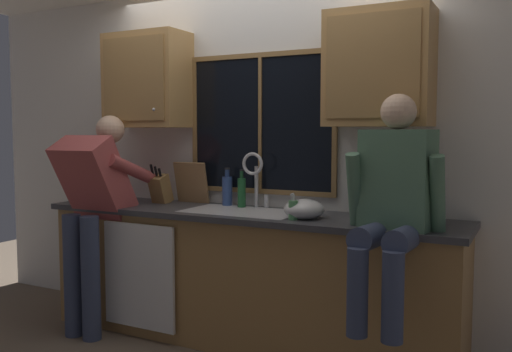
{
  "coord_description": "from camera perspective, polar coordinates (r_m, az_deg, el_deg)",
  "views": [
    {
      "loc": [
        1.79,
        -3.58,
        1.47
      ],
      "look_at": [
        0.1,
        -0.3,
        1.17
      ],
      "focal_mm": 38.42,
      "sensor_mm": 36.0,
      "label": 1
    }
  ],
  "objects": [
    {
      "name": "person_standing",
      "position": [
        4.13,
        -16.61,
        -2.47
      ],
      "size": [
        0.53,
        0.67,
        1.59
      ],
      "color": "#384260",
      "rests_on": "floor"
    },
    {
      "name": "window_frame_bottom",
      "position": [
        4.01,
        0.45,
        -1.59
      ],
      "size": [
        1.17,
        0.02,
        0.04
      ],
      "primitive_type": "cube",
      "color": "olive"
    },
    {
      "name": "window_mullion_center",
      "position": [
        3.99,
        0.44,
        5.46
      ],
      "size": [
        0.02,
        0.02,
        0.95
      ],
      "primitive_type": "cube",
      "color": "olive"
    },
    {
      "name": "mixing_bowl",
      "position": [
        3.48,
        5.03,
        -3.47
      ],
      "size": [
        0.26,
        0.26,
        0.13
      ],
      "primitive_type": "ellipsoid",
      "color": "silver",
      "rests_on": "countertop"
    },
    {
      "name": "knife_block",
      "position": [
        4.26,
        -9.92,
        -1.35
      ],
      "size": [
        0.12,
        0.18,
        0.32
      ],
      "color": "olive",
      "rests_on": "countertop"
    },
    {
      "name": "cutting_board",
      "position": [
        4.24,
        -6.76,
        -0.69
      ],
      "size": [
        0.28,
        0.09,
        0.32
      ],
      "primitive_type": "cube",
      "rotation": [
        0.21,
        0.0,
        0.0
      ],
      "color": "#997047",
      "rests_on": "countertop"
    },
    {
      "name": "countertop",
      "position": [
        3.77,
        -1.43,
        -4.03
      ],
      "size": [
        2.99,
        0.62,
        0.04
      ],
      "primitive_type": "cube",
      "color": "#38383D",
      "rests_on": "lower_cabinet_run"
    },
    {
      "name": "bottle_tall_clear",
      "position": [
        4.06,
        -3.01,
        -1.47
      ],
      "size": [
        0.08,
        0.08,
        0.28
      ],
      "color": "#334C8C",
      "rests_on": "countertop"
    },
    {
      "name": "lower_cabinet_run",
      "position": [
        3.88,
        -1.27,
        -10.71
      ],
      "size": [
        2.93,
        0.58,
        0.88
      ],
      "primitive_type": "cube",
      "color": "#A07744",
      "rests_on": "floor"
    },
    {
      "name": "back_wall",
      "position": [
        4.06,
        1.07,
        1.92
      ],
      "size": [
        5.33,
        0.12,
        2.55
      ],
      "primitive_type": "cube",
      "color": "silver",
      "rests_on": "floor"
    },
    {
      "name": "window_frame_right",
      "position": [
        3.77,
        8.21,
        5.46
      ],
      "size": [
        0.03,
        0.02,
        0.95
      ],
      "primitive_type": "cube",
      "color": "olive"
    },
    {
      "name": "upper_cabinet_right",
      "position": [
        3.55,
        12.69,
        10.88
      ],
      "size": [
        0.65,
        0.36,
        0.72
      ],
      "color": "#B2844C"
    },
    {
      "name": "faucet",
      "position": [
        3.91,
        -0.12,
        0.32
      ],
      "size": [
        0.18,
        0.09,
        0.4
      ],
      "color": "silver",
      "rests_on": "countertop"
    },
    {
      "name": "soap_dispenser",
      "position": [
        3.42,
        3.89,
        -3.5
      ],
      "size": [
        0.06,
        0.07,
        0.17
      ],
      "color": "#59A566",
      "rests_on": "countertop"
    },
    {
      "name": "window_frame_left",
      "position": [
        4.28,
        -6.37,
        5.38
      ],
      "size": [
        0.03,
        0.02,
        0.95
      ],
      "primitive_type": "cube",
      "color": "olive"
    },
    {
      "name": "person_sitting_on_counter",
      "position": [
        3.11,
        14.03,
        -2.23
      ],
      "size": [
        0.54,
        0.63,
        1.26
      ],
      "color": "#384260",
      "rests_on": "countertop"
    },
    {
      "name": "window_frame_top",
      "position": [
        4.03,
        0.46,
        12.49
      ],
      "size": [
        1.17,
        0.02,
        0.04
      ],
      "primitive_type": "cube",
      "color": "olive"
    },
    {
      "name": "bottle_green_glass",
      "position": [
        3.96,
        -1.5,
        -1.65
      ],
      "size": [
        0.06,
        0.06,
        0.28
      ],
      "color": "#1E592D",
      "rests_on": "countertop"
    },
    {
      "name": "window_glass",
      "position": [
        4.0,
        0.52,
        5.46
      ],
      "size": [
        1.1,
        0.02,
        0.95
      ],
      "primitive_type": "cube",
      "color": "black"
    },
    {
      "name": "sink",
      "position": [
        3.8,
        -1.48,
        -5.16
      ],
      "size": [
        0.8,
        0.46,
        0.21
      ],
      "color": "#B7B7BC",
      "rests_on": "lower_cabinet_run"
    },
    {
      "name": "upper_cabinet_left",
      "position": [
        4.37,
        -11.26,
        9.7
      ],
      "size": [
        0.65,
        0.36,
        0.72
      ],
      "color": "#B2844C"
    },
    {
      "name": "dishwasher_front",
      "position": [
        3.99,
        -12.1,
        -10.15
      ],
      "size": [
        0.6,
        0.02,
        0.74
      ],
      "primitive_type": "cube",
      "color": "white"
    }
  ]
}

